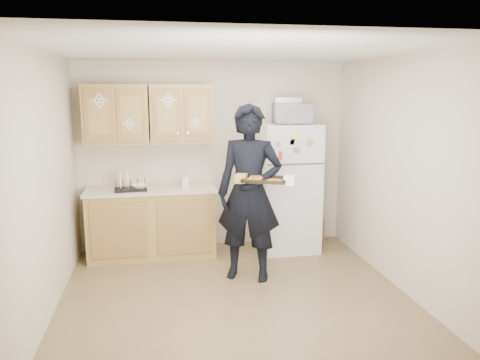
# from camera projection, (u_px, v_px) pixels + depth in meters

# --- Properties ---
(floor) EXTENTS (3.60, 3.60, 0.00)m
(floor) POSITION_uv_depth(u_px,v_px,m) (236.00, 298.00, 4.87)
(floor) COLOR brown
(floor) RESTS_ON ground
(ceiling) EXTENTS (3.60, 3.60, 0.00)m
(ceiling) POSITION_uv_depth(u_px,v_px,m) (235.00, 50.00, 4.39)
(ceiling) COLOR silver
(ceiling) RESTS_ON wall_back
(wall_back) EXTENTS (3.60, 0.04, 2.50)m
(wall_back) POSITION_uv_depth(u_px,v_px,m) (214.00, 156.00, 6.37)
(wall_back) COLOR beige
(wall_back) RESTS_ON floor
(wall_front) EXTENTS (3.60, 0.04, 2.50)m
(wall_front) POSITION_uv_depth(u_px,v_px,m) (284.00, 236.00, 2.89)
(wall_front) COLOR beige
(wall_front) RESTS_ON floor
(wall_left) EXTENTS (0.04, 3.60, 2.50)m
(wall_left) POSITION_uv_depth(u_px,v_px,m) (44.00, 187.00, 4.32)
(wall_left) COLOR beige
(wall_left) RESTS_ON floor
(wall_right) EXTENTS (0.04, 3.60, 2.50)m
(wall_right) POSITION_uv_depth(u_px,v_px,m) (403.00, 175.00, 4.94)
(wall_right) COLOR beige
(wall_right) RESTS_ON floor
(refrigerator) EXTENTS (0.75, 0.70, 1.70)m
(refrigerator) POSITION_uv_depth(u_px,v_px,m) (288.00, 187.00, 6.25)
(refrigerator) COLOR silver
(refrigerator) RESTS_ON floor
(base_cabinet) EXTENTS (1.60, 0.60, 0.86)m
(base_cabinet) POSITION_uv_depth(u_px,v_px,m) (152.00, 223.00, 6.07)
(base_cabinet) COLOR olive
(base_cabinet) RESTS_ON floor
(countertop) EXTENTS (1.64, 0.64, 0.04)m
(countertop) POSITION_uv_depth(u_px,v_px,m) (151.00, 189.00, 5.98)
(countertop) COLOR beige
(countertop) RESTS_ON base_cabinet
(upper_cab_left) EXTENTS (0.80, 0.33, 0.75)m
(upper_cab_left) POSITION_uv_depth(u_px,v_px,m) (116.00, 115.00, 5.86)
(upper_cab_left) COLOR olive
(upper_cab_left) RESTS_ON wall_back
(upper_cab_right) EXTENTS (0.80, 0.33, 0.75)m
(upper_cab_right) POSITION_uv_depth(u_px,v_px,m) (182.00, 114.00, 6.00)
(upper_cab_right) COLOR olive
(upper_cab_right) RESTS_ON wall_back
(cereal_box) EXTENTS (0.20, 0.07, 0.32)m
(cereal_box) POSITION_uv_depth(u_px,v_px,m) (317.00, 230.00, 6.70)
(cereal_box) COLOR gold
(cereal_box) RESTS_ON floor
(person) EXTENTS (0.85, 0.71, 1.99)m
(person) POSITION_uv_depth(u_px,v_px,m) (249.00, 193.00, 5.23)
(person) COLOR black
(person) RESTS_ON floor
(baking_tray) EXTENTS (0.55, 0.48, 0.04)m
(baking_tray) POSITION_uv_depth(u_px,v_px,m) (265.00, 180.00, 4.94)
(baking_tray) COLOR black
(baking_tray) RESTS_ON person
(pizza_front_left) EXTENTS (0.15, 0.15, 0.02)m
(pizza_front_left) POSITION_uv_depth(u_px,v_px,m) (254.00, 180.00, 4.89)
(pizza_front_left) COLOR orange
(pizza_front_left) RESTS_ON baking_tray
(pizza_front_right) EXTENTS (0.15, 0.15, 0.02)m
(pizza_front_right) POSITION_uv_depth(u_px,v_px,m) (274.00, 180.00, 4.85)
(pizza_front_right) COLOR orange
(pizza_front_right) RESTS_ON baking_tray
(pizza_back_left) EXTENTS (0.15, 0.15, 0.02)m
(pizza_back_left) POSITION_uv_depth(u_px,v_px,m) (256.00, 177.00, 5.03)
(pizza_back_left) COLOR orange
(pizza_back_left) RESTS_ON baking_tray
(microwave) EXTENTS (0.49, 0.34, 0.27)m
(microwave) POSITION_uv_depth(u_px,v_px,m) (292.00, 113.00, 6.02)
(microwave) COLOR silver
(microwave) RESTS_ON refrigerator
(foil_pan) EXTENTS (0.36, 0.28, 0.07)m
(foil_pan) POSITION_uv_depth(u_px,v_px,m) (288.00, 100.00, 6.01)
(foil_pan) COLOR #ABABB2
(foil_pan) RESTS_ON microwave
(dish_rack) EXTENTS (0.41, 0.32, 0.16)m
(dish_rack) POSITION_uv_depth(u_px,v_px,m) (131.00, 184.00, 5.83)
(dish_rack) COLOR black
(dish_rack) RESTS_ON countertop
(bowl) EXTENTS (0.21, 0.21, 0.05)m
(bowl) POSITION_uv_depth(u_px,v_px,m) (140.00, 186.00, 5.86)
(bowl) COLOR white
(bowl) RESTS_ON dish_rack
(soap_bottle) EXTENTS (0.10, 0.10, 0.19)m
(soap_bottle) POSITION_uv_depth(u_px,v_px,m) (186.00, 181.00, 5.96)
(soap_bottle) COLOR silver
(soap_bottle) RESTS_ON countertop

